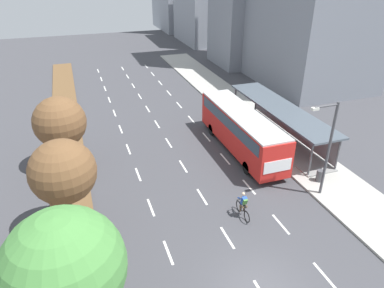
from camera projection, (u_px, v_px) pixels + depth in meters
ground_plane at (259, 288)px, 16.92m from camera, size 140.00×140.00×0.00m
median_strip at (67, 137)px, 31.22m from camera, size 2.60×52.00×0.12m
sidewalk_right at (244, 112)px, 36.29m from camera, size 4.50×52.00×0.15m
lane_divider_left at (124, 139)px, 31.06m from camera, size 0.14×47.23×0.01m
lane_divider_center at (163, 133)px, 32.07m from camera, size 0.14×47.23×0.01m
lane_divider_right at (198, 128)px, 33.08m from camera, size 0.14×47.23×0.01m
bus_shelter at (282, 119)px, 30.26m from camera, size 2.90×13.30×2.86m
bus at (241, 127)px, 28.26m from camera, size 2.54×11.29×3.37m
cyclist at (243, 206)px, 21.32m from camera, size 0.46×1.82×1.71m
median_tree_nearest at (65, 268)px, 11.87m from camera, size 4.25×4.25×6.83m
median_tree_second at (63, 172)px, 18.58m from camera, size 3.56×3.56×5.76m
median_tree_third at (60, 122)px, 25.09m from camera, size 3.75×3.75×5.50m
streetlight at (328, 144)px, 21.82m from camera, size 1.91×0.24×6.50m
trash_bin at (320, 176)px, 24.69m from camera, size 0.52×0.52×0.85m
building_near_right at (312, 23)px, 42.01m from camera, size 11.26×14.90×14.58m
building_far_right at (201, 7)px, 64.65m from camera, size 6.81×12.76×12.60m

